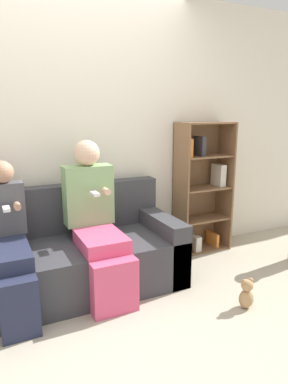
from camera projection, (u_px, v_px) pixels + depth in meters
The scene contains 7 objects.
ground_plane at pixel (97, 317), 2.50m from camera, with size 14.00×14.00×0.00m, color #B2A893.
back_wall at pixel (60, 134), 3.04m from camera, with size 10.00×0.06×2.55m.
couch at pixel (60, 260), 2.81m from camera, with size 2.00×0.81×0.84m.
adult_seated at pixel (96, 216), 2.78m from camera, with size 0.41×0.77×1.24m.
child_seated at pixel (10, 240), 2.49m from camera, with size 0.29×0.78×1.10m.
bookshelf at pixel (201, 188), 3.64m from camera, with size 0.58×0.30×1.36m.
teddy_bear at pixel (247, 294), 2.59m from camera, with size 0.12×0.10×0.24m.
Camera 1 is at (-0.65, -2.16, 1.45)m, focal length 32.00 mm.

